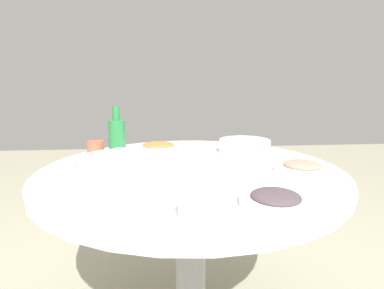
# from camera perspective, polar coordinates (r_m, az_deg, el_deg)

# --- Properties ---
(round_dining_table) EXTENTS (1.22, 1.22, 0.76)m
(round_dining_table) POSITION_cam_1_polar(r_m,az_deg,el_deg) (1.29, -0.27, -9.56)
(round_dining_table) COLOR #99999E
(round_dining_table) RESTS_ON ground
(rice_bowl) EXTENTS (0.32, 0.32, 0.09)m
(rice_bowl) POSITION_cam_1_polar(r_m,az_deg,el_deg) (1.11, -12.96, -4.31)
(rice_bowl) COLOR #B2B5BA
(rice_bowl) RESTS_ON round_dining_table
(soup_bowl) EXTENTS (0.27, 0.25, 0.07)m
(soup_bowl) POSITION_cam_1_polar(r_m,az_deg,el_deg) (1.54, 9.79, -0.40)
(soup_bowl) COLOR silver
(soup_bowl) RESTS_ON round_dining_table
(dish_eggplant) EXTENTS (0.20, 0.20, 0.04)m
(dish_eggplant) POSITION_cam_1_polar(r_m,az_deg,el_deg) (0.90, 15.34, -9.92)
(dish_eggplant) COLOR silver
(dish_eggplant) RESTS_ON round_dining_table
(dish_tofu_braise) EXTENTS (0.21, 0.21, 0.04)m
(dish_tofu_braise) POSITION_cam_1_polar(r_m,az_deg,el_deg) (1.59, -6.31, -0.39)
(dish_tofu_braise) COLOR silver
(dish_tofu_braise) RESTS_ON round_dining_table
(dish_shrimp) EXTENTS (0.22, 0.22, 0.04)m
(dish_shrimp) POSITION_cam_1_polar(r_m,az_deg,el_deg) (1.28, 19.92, -3.98)
(dish_shrimp) COLOR white
(dish_shrimp) RESTS_ON round_dining_table
(green_bottle) EXTENTS (0.07, 0.07, 0.24)m
(green_bottle) POSITION_cam_1_polar(r_m,az_deg,el_deg) (1.43, -13.80, 1.23)
(green_bottle) COLOR #287D3B
(green_bottle) RESTS_ON round_dining_table
(tea_cup_near) EXTENTS (0.07, 0.07, 0.07)m
(tea_cup_near) POSITION_cam_1_polar(r_m,az_deg,el_deg) (0.78, -0.07, -11.63)
(tea_cup_near) COLOR white
(tea_cup_near) RESTS_ON round_dining_table
(tea_cup_far) EXTENTS (0.06, 0.06, 0.06)m
(tea_cup_far) POSITION_cam_1_polar(r_m,az_deg,el_deg) (1.67, -14.23, 0.28)
(tea_cup_far) COLOR #2E559D
(tea_cup_far) RESTS_ON round_dining_table
(tea_cup_side) EXTENTS (0.08, 0.08, 0.07)m
(tea_cup_side) POSITION_cam_1_polar(r_m,az_deg,el_deg) (1.53, -17.55, -0.68)
(tea_cup_side) COLOR #BD543B
(tea_cup_side) RESTS_ON round_dining_table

